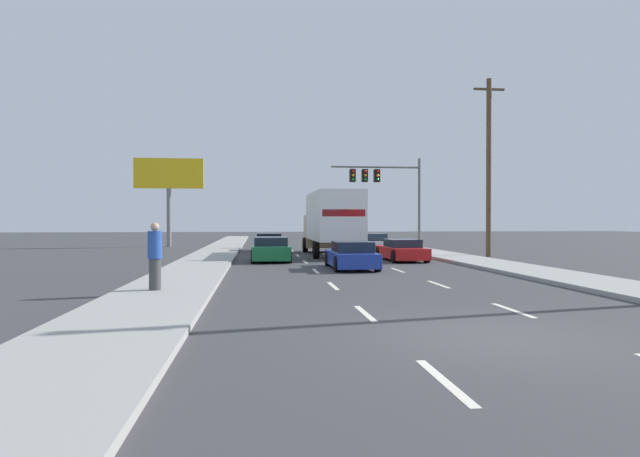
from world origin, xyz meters
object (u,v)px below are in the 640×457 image
(car_green, at_px, (271,250))
(box_truck, at_px, (331,220))
(car_maroon, at_px, (269,243))
(pedestrian_near_corner, at_px, (155,256))
(car_silver, at_px, (372,244))
(utility_pole_mid, at_px, (489,165))
(traffic_signal_mast, at_px, (380,181))
(car_red, at_px, (402,251))
(roadside_billboard, at_px, (169,182))
(car_blue, at_px, (351,256))

(car_green, distance_m, box_truck, 5.55)
(car_maroon, bearing_deg, pedestrian_near_corner, -99.81)
(car_maroon, xyz_separation_m, car_green, (-0.08, -8.20, -0.00))
(car_green, bearing_deg, car_silver, 45.69)
(car_green, bearing_deg, utility_pole_mid, 8.59)
(car_maroon, height_order, traffic_signal_mast, traffic_signal_mast)
(car_maroon, relative_size, car_red, 1.03)
(traffic_signal_mast, distance_m, roadside_billboard, 16.59)
(car_blue, bearing_deg, pedestrian_near_corner, -132.62)
(roadside_billboard, height_order, pedestrian_near_corner, roadside_billboard)
(car_red, relative_size, utility_pole_mid, 0.44)
(roadside_billboard, bearing_deg, pedestrian_near_corner, -81.60)
(car_red, height_order, roadside_billboard, roadside_billboard)
(box_truck, distance_m, pedestrian_near_corner, 17.57)
(box_truck, height_order, car_blue, box_truck)
(car_blue, distance_m, utility_pole_mid, 12.19)
(box_truck, bearing_deg, pedestrian_near_corner, -113.78)
(car_red, bearing_deg, box_truck, 125.75)
(roadside_billboard, bearing_deg, box_truck, -47.67)
(roadside_billboard, bearing_deg, car_red, -49.24)
(car_blue, relative_size, utility_pole_mid, 0.40)
(car_maroon, relative_size, car_silver, 1.01)
(pedestrian_near_corner, bearing_deg, box_truck, 66.22)
(traffic_signal_mast, height_order, roadside_billboard, roadside_billboard)
(car_green, bearing_deg, car_blue, -55.55)
(pedestrian_near_corner, bearing_deg, car_red, 49.28)
(car_maroon, xyz_separation_m, box_truck, (3.56, -4.29, 1.51))
(car_maroon, bearing_deg, utility_pole_mid, -27.25)
(car_blue, relative_size, roadside_billboard, 0.58)
(car_silver, relative_size, utility_pole_mid, 0.44)
(car_blue, xyz_separation_m, utility_pole_mid, (9.07, 6.69, 4.65))
(car_green, xyz_separation_m, traffic_signal_mast, (8.50, 12.42, 4.46))
(car_red, distance_m, traffic_signal_mast, 13.67)
(traffic_signal_mast, bearing_deg, utility_pole_mid, -69.82)
(box_truck, xyz_separation_m, traffic_signal_mast, (4.86, 8.51, 2.94))
(car_blue, bearing_deg, car_red, 52.65)
(car_silver, height_order, traffic_signal_mast, traffic_signal_mast)
(car_blue, distance_m, car_silver, 12.24)
(car_green, relative_size, car_silver, 0.93)
(car_maroon, relative_size, utility_pole_mid, 0.45)
(box_truck, bearing_deg, roadside_billboard, 132.33)
(car_green, bearing_deg, roadside_billboard, 115.12)
(car_blue, xyz_separation_m, car_red, (3.41, 4.46, -0.03))
(car_blue, height_order, car_silver, car_silver)
(box_truck, relative_size, utility_pole_mid, 0.93)
(car_silver, height_order, utility_pole_mid, utility_pole_mid)
(car_maroon, relative_size, car_green, 1.08)
(car_green, distance_m, roadside_billboard, 18.56)
(utility_pole_mid, bearing_deg, car_green, -171.41)
(car_red, bearing_deg, car_blue, -127.35)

